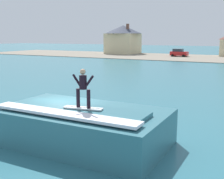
% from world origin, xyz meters
% --- Properties ---
extents(ground_plane, '(260.00, 260.00, 0.00)m').
position_xyz_m(ground_plane, '(0.00, 0.00, 0.00)').
color(ground_plane, '#2E6B79').
extents(wave_crest, '(7.73, 4.35, 1.81)m').
position_xyz_m(wave_crest, '(1.66, -0.87, 0.85)').
color(wave_crest, '#316A77').
rests_on(wave_crest, ground_plane).
extents(surfboard, '(1.78, 0.70, 0.06)m').
position_xyz_m(surfboard, '(2.11, -1.35, 1.84)').
color(surfboard, white).
rests_on(surfboard, wave_crest).
extents(surfer, '(1.07, 0.32, 1.67)m').
position_xyz_m(surfer, '(2.14, -1.36, 2.80)').
color(surfer, black).
rests_on(surfer, surfboard).
extents(shoreline_bank, '(120.00, 21.06, 0.10)m').
position_xyz_m(shoreline_bank, '(0.00, 53.85, 0.05)').
color(shoreline_bank, gray).
rests_on(shoreline_bank, ground_plane).
extents(car_near_shore, '(3.90, 2.32, 1.86)m').
position_xyz_m(car_near_shore, '(-8.95, 55.57, 0.95)').
color(car_near_shore, red).
rests_on(car_near_shore, ground_plane).
extents(house_with_chimney, '(9.92, 9.92, 7.87)m').
position_xyz_m(house_with_chimney, '(-25.38, 59.90, 4.19)').
color(house_with_chimney, beige).
rests_on(house_with_chimney, ground_plane).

